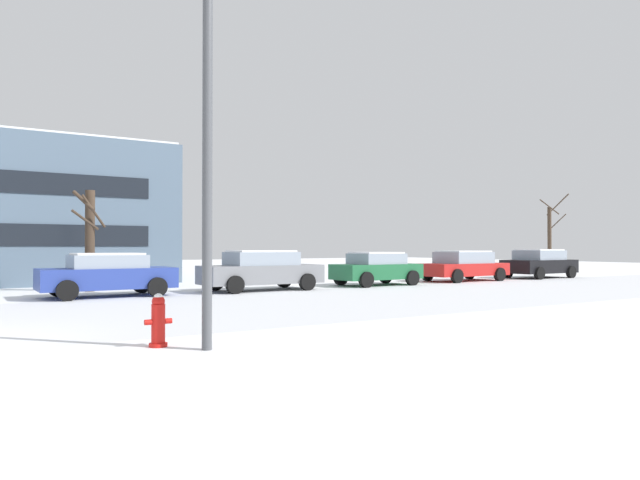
{
  "coord_description": "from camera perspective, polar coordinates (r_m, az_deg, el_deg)",
  "views": [
    {
      "loc": [
        0.9,
        -11.0,
        1.62
      ],
      "look_at": [
        10.53,
        4.96,
        1.87
      ],
      "focal_mm": 31.35,
      "sensor_mm": 36.0,
      "label": 1
    }
  ],
  "objects": [
    {
      "name": "fire_hydrant",
      "position": [
        9.57,
        -16.18,
        -7.83
      ],
      "size": [
        0.44,
        0.3,
        0.87
      ],
      "color": "red",
      "rests_on": "ground"
    },
    {
      "name": "parked_car_red",
      "position": [
        27.79,
        14.44,
        -2.54
      ],
      "size": [
        4.56,
        2.24,
        1.46
      ],
      "color": "red",
      "rests_on": "ground"
    },
    {
      "name": "parked_car_black",
      "position": [
        31.83,
        21.48,
        -2.23
      ],
      "size": [
        4.2,
        2.26,
        1.52
      ],
      "color": "black",
      "rests_on": "ground"
    },
    {
      "name": "tree_far_left",
      "position": [
        22.17,
        -22.46,
        0.18
      ],
      "size": [
        1.19,
        0.86,
        3.72
      ],
      "color": "#423326",
      "rests_on": "ground"
    },
    {
      "name": "tree_far_right",
      "position": [
        38.63,
        22.43,
        0.29
      ],
      "size": [
        1.69,
        1.68,
        5.05
      ],
      "color": "#423326",
      "rests_on": "ground"
    },
    {
      "name": "parked_car_gray",
      "position": [
        21.08,
        -6.01,
        -3.07
      ],
      "size": [
        4.6,
        2.13,
        1.51
      ],
      "color": "slate",
      "rests_on": "ground"
    },
    {
      "name": "parked_car_blue",
      "position": [
        19.64,
        -20.87,
        -3.28
      ],
      "size": [
        4.25,
        2.18,
        1.43
      ],
      "color": "#283D93",
      "rests_on": "ground"
    },
    {
      "name": "street_lamp",
      "position": [
        9.39,
        -9.91,
        13.17
      ],
      "size": [
        1.63,
        0.36,
        6.46
      ],
      "color": "#4C4F54",
      "rests_on": "ground"
    },
    {
      "name": "parked_car_green",
      "position": [
        23.97,
        5.78,
        -2.89
      ],
      "size": [
        3.87,
        2.1,
        1.42
      ],
      "color": "#1E6038",
      "rests_on": "ground"
    }
  ]
}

